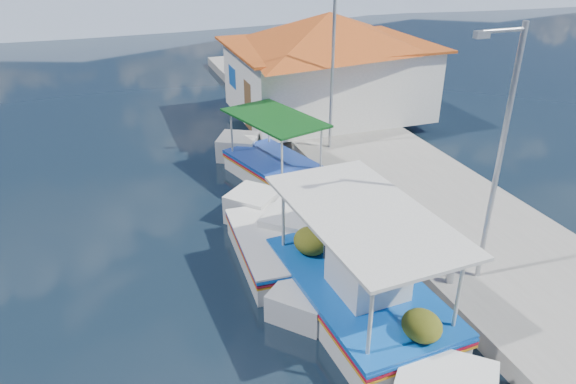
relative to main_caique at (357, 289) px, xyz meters
name	(u,v)px	position (x,y,z in m)	size (l,w,h in m)	color
quay	(430,204)	(4.37, 3.58, -0.32)	(5.00, 44.00, 0.50)	gray
bollards	(384,214)	(2.27, 2.83, 0.08)	(0.20, 17.20, 0.30)	#A5A8AD
main_caique	(357,289)	(0.00, 0.00, 0.00)	(2.95, 8.99, 2.96)	silver
caique_green_canopy	(275,168)	(0.50, 7.57, -0.18)	(3.32, 6.67, 2.60)	silver
caique_blue_hull	(274,249)	(-1.16, 2.63, -0.25)	(2.12, 6.62, 1.18)	silver
harbor_building	(328,62)	(4.66, 12.58, 2.21)	(10.49, 10.49, 4.40)	white
lamp_post_near	(498,148)	(2.98, -0.42, 3.28)	(1.21, 0.14, 6.00)	#A5A8AD
lamp_post_far	(330,60)	(2.98, 8.58, 3.28)	(1.21, 0.14, 6.00)	#A5A8AD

